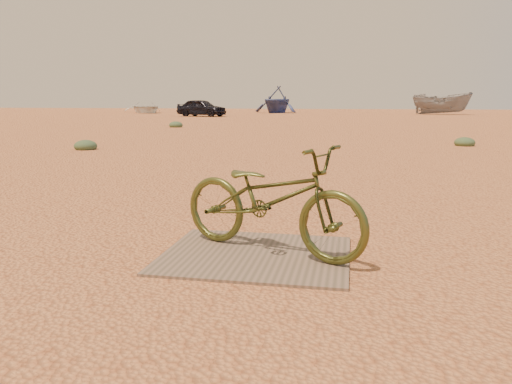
% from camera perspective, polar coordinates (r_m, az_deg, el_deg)
% --- Properties ---
extents(ground, '(120.00, 120.00, 0.00)m').
position_cam_1_polar(ground, '(4.31, -2.99, -6.61)').
color(ground, '#D68851').
rests_on(ground, ground).
extents(plywood_board, '(1.52, 1.28, 0.02)m').
position_cam_1_polar(plywood_board, '(4.13, 0.00, -7.18)').
color(plywood_board, '#785F4E').
rests_on(plywood_board, ground).
extents(bicycle, '(1.81, 1.21, 0.90)m').
position_cam_1_polar(bicycle, '(4.07, 1.71, -0.76)').
color(bicycle, '#43491D').
rests_on(bicycle, plywood_board).
extents(car, '(3.93, 2.40, 1.25)m').
position_cam_1_polar(car, '(37.00, -6.25, 9.56)').
color(car, black).
rests_on(car, ground).
extents(boat_near_left, '(5.32, 5.68, 0.96)m').
position_cam_1_polar(boat_near_left, '(46.56, -12.51, 9.40)').
color(boat_near_left, silver).
rests_on(boat_near_left, ground).
extents(boat_far_left, '(5.17, 5.58, 2.42)m').
position_cam_1_polar(boat_far_left, '(45.89, 2.41, 10.54)').
color(boat_far_left, '#38467D').
rests_on(boat_far_left, ground).
extents(boat_mid_right, '(4.88, 2.80, 1.78)m').
position_cam_1_polar(boat_mid_right, '(44.00, 20.44, 9.47)').
color(boat_mid_right, gray).
rests_on(boat_mid_right, ground).
extents(kale_a, '(0.57, 0.57, 0.32)m').
position_cam_1_polar(kale_a, '(13.47, -18.88, 4.62)').
color(kale_a, '#48613F').
rests_on(kale_a, ground).
extents(kale_b, '(0.55, 0.55, 0.30)m').
position_cam_1_polar(kale_b, '(14.92, 22.71, 4.90)').
color(kale_b, '#48613F').
rests_on(kale_b, ground).
extents(kale_c, '(0.62, 0.62, 0.34)m').
position_cam_1_polar(kale_c, '(23.08, -9.14, 7.33)').
color(kale_c, '#48613F').
rests_on(kale_c, ground).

